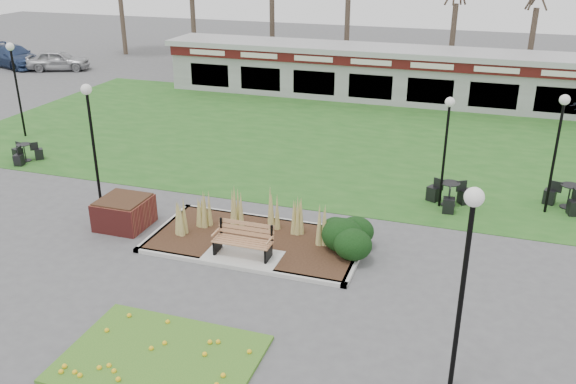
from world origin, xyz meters
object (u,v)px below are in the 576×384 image
(car_silver, at_px, (58,60))
(car_blue, at_px, (13,56))
(lamp_post_mid_left, at_px, (90,119))
(lamp_post_far_right, at_px, (447,128))
(bistro_set_d, at_px, (568,200))
(lamp_post_mid_right, at_px, (560,128))
(brick_planter, at_px, (124,212))
(park_bench, at_px, (244,239))
(lamp_post_near_right, at_px, (468,248))
(food_pavilion, at_px, (376,73))
(lamp_post_far_left, at_px, (14,69))
(car_black, at_px, (277,56))
(bistro_set_b, at_px, (449,198))
(bistro_set_a, at_px, (25,155))

(car_silver, xyz_separation_m, car_blue, (-3.78, 0.01, 0.05))
(lamp_post_mid_left, distance_m, car_blue, 27.58)
(lamp_post_far_right, relative_size, bistro_set_d, 2.53)
(lamp_post_mid_right, height_order, lamp_post_far_right, lamp_post_mid_right)
(lamp_post_mid_right, relative_size, lamp_post_far_right, 1.05)
(brick_planter, bearing_deg, lamp_post_mid_left, 146.21)
(park_bench, distance_m, lamp_post_near_right, 7.61)
(food_pavilion, relative_size, car_silver, 5.94)
(lamp_post_mid_right, xyz_separation_m, car_silver, (-30.62, 14.68, -2.23))
(car_blue, bearing_deg, lamp_post_near_right, -109.00)
(lamp_post_mid_left, xyz_separation_m, lamp_post_mid_right, (14.44, 4.22, -0.15))
(food_pavilion, bearing_deg, brick_planter, -103.06)
(park_bench, bearing_deg, lamp_post_far_left, 151.66)
(food_pavilion, xyz_separation_m, lamp_post_mid_right, (8.40, -13.64, 1.46))
(brick_planter, relative_size, car_black, 0.33)
(park_bench, height_order, lamp_post_mid_left, lamp_post_mid_left)
(brick_planter, height_order, bistro_set_b, brick_planter)
(lamp_post_far_right, distance_m, bistro_set_d, 4.99)
(bistro_set_b, bearing_deg, car_silver, 151.16)
(bistro_set_d, bearing_deg, brick_planter, -156.27)
(bistro_set_a, bearing_deg, car_silver, 123.55)
(lamp_post_near_right, relative_size, bistro_set_a, 3.34)
(lamp_post_near_right, distance_m, lamp_post_mid_left, 13.36)
(bistro_set_d, bearing_deg, lamp_post_mid_left, -162.30)
(bistro_set_b, relative_size, car_silver, 0.38)
(lamp_post_mid_right, xyz_separation_m, bistro_set_a, (-20.01, -1.32, -2.67))
(bistro_set_b, bearing_deg, food_pavilion, 110.49)
(lamp_post_far_left, distance_m, bistro_set_a, 4.66)
(lamp_post_mid_right, relative_size, car_silver, 0.97)
(bistro_set_d, distance_m, car_blue, 37.84)
(bistro_set_a, relative_size, bistro_set_d, 0.88)
(lamp_post_mid_left, distance_m, bistro_set_a, 6.88)
(lamp_post_far_left, bearing_deg, bistro_set_a, -49.55)
(brick_planter, distance_m, bistro_set_b, 10.82)
(lamp_post_far_left, bearing_deg, lamp_post_mid_right, -3.78)
(car_silver, bearing_deg, food_pavilion, -114.45)
(lamp_post_mid_left, xyz_separation_m, bistro_set_b, (11.32, 3.76, -2.79))
(car_blue, bearing_deg, brick_planter, -114.42)
(lamp_post_mid_right, xyz_separation_m, bistro_set_d, (0.73, 0.63, -2.64))
(park_bench, xyz_separation_m, lamp_post_far_right, (4.98, 5.46, 2.20))
(bistro_set_a, bearing_deg, lamp_post_mid_left, -27.51)
(lamp_post_mid_left, relative_size, lamp_post_far_right, 1.11)
(food_pavilion, relative_size, lamp_post_near_right, 5.55)
(car_silver, bearing_deg, bistro_set_a, -168.23)
(lamp_post_near_right, xyz_separation_m, bistro_set_b, (-0.81, 9.36, -2.93))
(lamp_post_far_right, bearing_deg, lamp_post_mid_right, 10.19)
(bistro_set_a, bearing_deg, car_black, 81.59)
(park_bench, distance_m, lamp_post_far_left, 16.11)
(brick_planter, xyz_separation_m, lamp_post_mid_right, (12.80, 5.32, 2.46))
(car_blue, bearing_deg, car_silver, -71.73)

